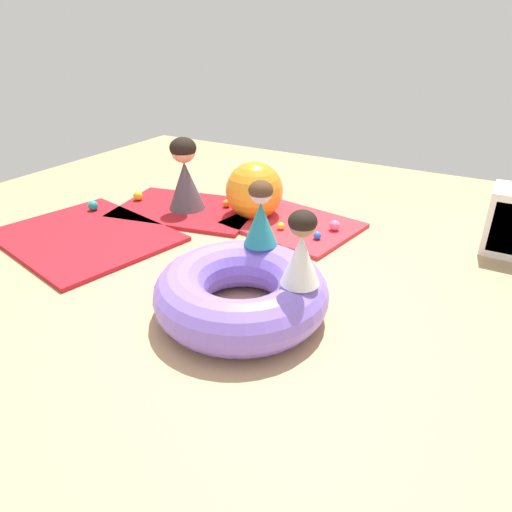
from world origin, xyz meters
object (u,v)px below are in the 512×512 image
object	(u,v)px
inflatable_cushion	(241,292)
play_ball_yellow	(281,226)
exercise_ball_large	(254,191)
play_ball_green	(252,202)
play_ball_teal	(93,206)
adult_seated	(185,175)
play_ball_blue	(317,235)
play_ball_orange	(226,203)
play_ball_yellow_second	(138,196)
play_ball_red	(237,202)
child_in_teal	(261,214)
child_in_white	(301,249)
play_ball_pink	(335,225)

from	to	relation	value
inflatable_cushion	play_ball_yellow	bearing A→B (deg)	105.82
play_ball_yellow	exercise_ball_large	size ratio (longest dim) A/B	0.12
play_ball_green	play_ball_teal	size ratio (longest dim) A/B	0.59
adult_seated	play_ball_yellow	bearing A→B (deg)	-70.29
adult_seated	play_ball_blue	bearing A→B (deg)	-71.28
inflatable_cushion	play_ball_orange	size ratio (longest dim) A/B	14.31
play_ball_teal	play_ball_yellow_second	distance (m)	0.50
inflatable_cushion	play_ball_red	size ratio (longest dim) A/B	18.82
play_ball_yellow	child_in_teal	bearing A→B (deg)	-72.14
adult_seated	play_ball_yellow_second	world-z (taller)	adult_seated
inflatable_cushion	exercise_ball_large	bearing A→B (deg)	116.98
play_ball_red	exercise_ball_large	distance (m)	0.40
child_in_white	child_in_teal	bearing A→B (deg)	-48.16
adult_seated	play_ball_yellow	xyz separation A→B (m)	(1.12, -0.01, -0.33)
adult_seated	play_ball_yellow_second	size ratio (longest dim) A/B	7.10
child_in_white	play_ball_pink	bearing A→B (deg)	-88.45
play_ball_orange	play_ball_yellow_second	bearing A→B (deg)	-162.50
child_in_teal	play_ball_pink	bearing A→B (deg)	37.56
play_ball_yellow	play_ball_yellow_second	distance (m)	1.74
play_ball_green	play_ball_red	size ratio (longest dim) A/B	0.96
exercise_ball_large	play_ball_green	bearing A→B (deg)	125.94
adult_seated	play_ball_green	distance (m)	0.77
play_ball_orange	play_ball_teal	xyz separation A→B (m)	(-1.16, -0.77, 0.01)
inflatable_cushion	adult_seated	size ratio (longest dim) A/B	1.58
play_ball_red	play_ball_orange	bearing A→B (deg)	-118.03
adult_seated	play_ball_red	world-z (taller)	adult_seated
adult_seated	child_in_white	bearing A→B (deg)	-104.39
child_in_teal	adult_seated	bearing A→B (deg)	100.58
child_in_white	play_ball_red	xyz separation A→B (m)	(-1.50, 1.67, -0.52)
play_ball_pink	play_ball_orange	bearing A→B (deg)	179.52
play_ball_yellow	exercise_ball_large	world-z (taller)	exercise_ball_large
inflatable_cushion	play_ball_orange	distance (m)	1.97
child_in_white	play_ball_orange	world-z (taller)	child_in_white
child_in_white	play_ball_green	size ratio (longest dim) A/B	7.96
child_in_white	play_ball_orange	bearing A→B (deg)	-55.77
play_ball_pink	play_ball_red	bearing A→B (deg)	174.01
play_ball_yellow_second	exercise_ball_large	distance (m)	1.37
child_in_teal	play_ball_green	size ratio (longest dim) A/B	7.94
play_ball_green	play_ball_blue	world-z (taller)	play_ball_blue
inflatable_cushion	exercise_ball_large	distance (m)	1.76
play_ball_green	play_ball_red	bearing A→B (deg)	-149.69
adult_seated	exercise_ball_large	xyz separation A→B (m)	(0.71, 0.20, -0.11)
play_ball_blue	play_ball_orange	bearing A→B (deg)	166.66
inflatable_cushion	play_ball_blue	xyz separation A→B (m)	(0.00, 1.32, -0.10)
inflatable_cushion	play_ball_yellow_second	xyz separation A→B (m)	(-2.12, 1.29, -0.08)
play_ball_blue	exercise_ball_large	size ratio (longest dim) A/B	0.13
adult_seated	play_ball_blue	size ratio (longest dim) A/B	10.25
inflatable_cushion	play_ball_blue	world-z (taller)	inflatable_cushion
play_ball_red	play_ball_yellow_second	bearing A→B (deg)	-157.90
child_in_teal	play_ball_blue	distance (m)	1.05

